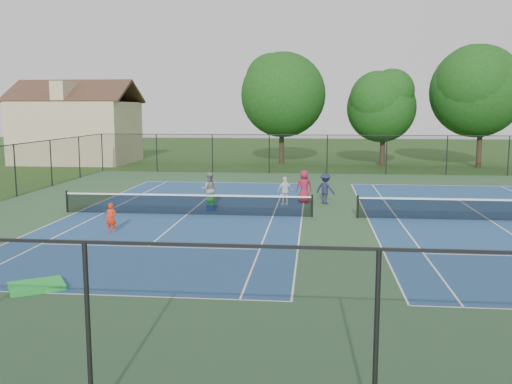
# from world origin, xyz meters

# --- Properties ---
(ground) EXTENTS (140.00, 140.00, 0.00)m
(ground) POSITION_xyz_m (0.00, 0.00, 0.00)
(ground) COLOR #234716
(ground) RESTS_ON ground
(court_pad) EXTENTS (36.00, 36.00, 0.01)m
(court_pad) POSITION_xyz_m (0.00, 0.00, 0.00)
(court_pad) COLOR #2C4E2F
(court_pad) RESTS_ON ground
(tennis_court_left) EXTENTS (12.00, 23.83, 1.07)m
(tennis_court_left) POSITION_xyz_m (-7.00, 0.00, 0.10)
(tennis_court_left) COLOR navy
(tennis_court_left) RESTS_ON ground
(tennis_court_right) EXTENTS (12.00, 23.83, 1.07)m
(tennis_court_right) POSITION_xyz_m (7.00, 0.00, 0.10)
(tennis_court_right) COLOR navy
(tennis_court_right) RESTS_ON ground
(perimeter_fence) EXTENTS (36.08, 36.08, 3.02)m
(perimeter_fence) POSITION_xyz_m (0.00, 0.00, 1.60)
(perimeter_fence) COLOR black
(perimeter_fence) RESTS_ON ground
(tree_back_b) EXTENTS (7.60, 7.60, 10.03)m
(tree_back_b) POSITION_xyz_m (-4.00, 26.00, 6.60)
(tree_back_b) COLOR #2D2116
(tree_back_b) RESTS_ON ground
(tree_back_c) EXTENTS (6.00, 6.00, 8.40)m
(tree_back_c) POSITION_xyz_m (5.00, 25.00, 5.48)
(tree_back_c) COLOR #2D2116
(tree_back_c) RESTS_ON ground
(tree_back_d) EXTENTS (7.80, 7.80, 10.37)m
(tree_back_d) POSITION_xyz_m (13.00, 24.00, 6.82)
(tree_back_d) COLOR #2D2116
(tree_back_d) RESTS_ON ground
(clapboard_house) EXTENTS (10.80, 8.10, 7.65)m
(clapboard_house) POSITION_xyz_m (-23.00, 25.00, 3.09)
(clapboard_house) COLOR tan
(clapboard_house) RESTS_ON ground
(child_player) EXTENTS (0.46, 0.31, 1.21)m
(child_player) POSITION_xyz_m (-9.20, -4.19, 0.61)
(child_player) COLOR red
(child_player) RESTS_ON ground
(instructor) EXTENTS (0.93, 0.77, 1.78)m
(instructor) POSITION_xyz_m (-6.35, 2.45, 0.89)
(instructor) COLOR gray
(instructor) RESTS_ON ground
(bystander_a) EXTENTS (0.96, 0.71, 1.51)m
(bystander_a) POSITION_xyz_m (-2.48, 3.24, 0.76)
(bystander_a) COLOR white
(bystander_a) RESTS_ON ground
(bystander_b) EXTENTS (1.22, 1.05, 1.64)m
(bystander_b) POSITION_xyz_m (-0.37, 3.80, 0.82)
(bystander_b) COLOR #1C1E3E
(bystander_b) RESTS_ON ground
(bystander_c) EXTENTS (0.94, 0.69, 1.76)m
(bystander_c) POSITION_xyz_m (-1.50, 4.10, 0.88)
(bystander_c) COLOR maroon
(bystander_c) RESTS_ON ground
(ball_crate) EXTENTS (0.47, 0.43, 0.31)m
(ball_crate) POSITION_xyz_m (-6.03, 1.15, 0.15)
(ball_crate) COLOR #164198
(ball_crate) RESTS_ON ground
(ball_hopper) EXTENTS (0.40, 0.36, 0.40)m
(ball_hopper) POSITION_xyz_m (-6.03, 1.15, 0.51)
(ball_hopper) COLOR green
(ball_hopper) RESTS_ON ball_crate
(green_tarp) EXTENTS (1.80, 1.70, 0.15)m
(green_tarp) POSITION_xyz_m (-8.72, -11.53, 0.09)
(green_tarp) COLOR green
(green_tarp) RESTS_ON ground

